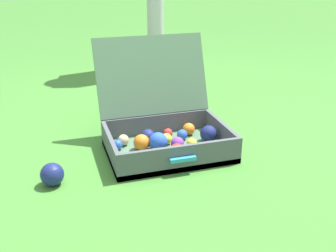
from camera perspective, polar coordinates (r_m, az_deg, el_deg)
The scene contains 3 objects.
ground_plane at distance 1.80m, azimuth 2.16°, elevation -4.46°, with size 16.00×16.00×0.00m, color #3D7A2D.
open_suitcase at distance 1.85m, azimuth -0.65°, elevation -0.08°, with size 0.54×0.55×0.48m.
stray_ball_on_grass at distance 1.63m, azimuth -16.06°, elevation -6.59°, with size 0.09×0.09×0.09m, color navy.
Camera 1 is at (-0.54, -1.51, 0.82)m, focal length 43.13 mm.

